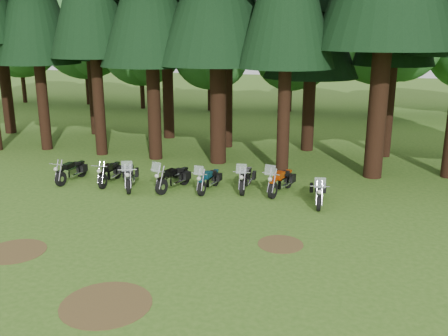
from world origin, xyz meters
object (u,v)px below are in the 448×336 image
Objects in this scene: motorcycle_0 at (71,172)px; motorcycle_6 at (281,182)px; motorcycle_5 at (246,179)px; motorcycle_7 at (318,193)px; motorcycle_3 at (173,179)px; motorcycle_1 at (110,173)px; motorcycle_4 at (209,181)px; motorcycle_2 at (130,177)px.

motorcycle_6 is at bearing 9.30° from motorcycle_0.
motorcycle_5 is 3.17m from motorcycle_7.
motorcycle_5 is (7.51, 0.73, 0.02)m from motorcycle_0.
motorcycle_1 is at bearing -165.91° from motorcycle_3.
motorcycle_4 is (6.09, 0.23, 0.00)m from motorcycle_0.
motorcycle_5 reaches higher than motorcycle_0.
motorcycle_7 is (4.42, -0.52, 0.01)m from motorcycle_4.
motorcycle_1 is (1.75, 0.14, 0.01)m from motorcycle_0.
motorcycle_1 is at bearing 9.74° from motorcycle_0.
motorcycle_5 is 1.02× the size of motorcycle_7.
motorcycle_0 is 2.86m from motorcycle_2.
motorcycle_4 is (1.44, 0.23, -0.03)m from motorcycle_3.
motorcycle_2 is at bearing -155.22° from motorcycle_3.
motorcycle_0 is at bearing -176.83° from motorcycle_5.
motorcycle_4 is at bearing 25.91° from motorcycle_3.
motorcycle_0 is 7.55m from motorcycle_5.
motorcycle_7 is (5.86, -0.30, -0.02)m from motorcycle_3.
motorcycle_2 is 1.07× the size of motorcycle_4.
motorcycle_6 is (2.86, 0.44, 0.04)m from motorcycle_4.
motorcycle_2 is (2.84, -0.25, 0.05)m from motorcycle_0.
motorcycle_1 is at bearing -176.57° from motorcycle_5.
motorcycle_0 is at bearing 153.63° from motorcycle_2.
motorcycle_1 is 4.34m from motorcycle_4.
motorcycle_6 reaches higher than motorcycle_1.
motorcycle_6 is 1.06× the size of motorcycle_7.
motorcycle_3 is 5.87m from motorcycle_7.
motorcycle_4 is 1.51m from motorcycle_5.
motorcycle_1 is at bearing -161.12° from motorcycle_6.
motorcycle_4 is at bearing -162.91° from motorcycle_5.
motorcycle_1 is 0.99× the size of motorcycle_5.
motorcycle_2 is 1.01× the size of motorcycle_3.
motorcycle_5 is at bearing -167.93° from motorcycle_6.
motorcycle_7 is at bearing -0.06° from motorcycle_4.
motorcycle_1 is 0.97× the size of motorcycle_2.
motorcycle_2 is 6.17m from motorcycle_6.
motorcycle_6 is (7.20, 0.52, 0.03)m from motorcycle_1.
motorcycle_3 is 1.06× the size of motorcycle_4.
motorcycle_5 is (4.67, 0.98, -0.02)m from motorcycle_2.
motorcycle_0 is 0.95× the size of motorcycle_3.
motorcycle_2 is 3.28m from motorcycle_4.
motorcycle_5 is at bearing 26.20° from motorcycle_4.
motorcycle_2 is at bearing 173.51° from motorcycle_7.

